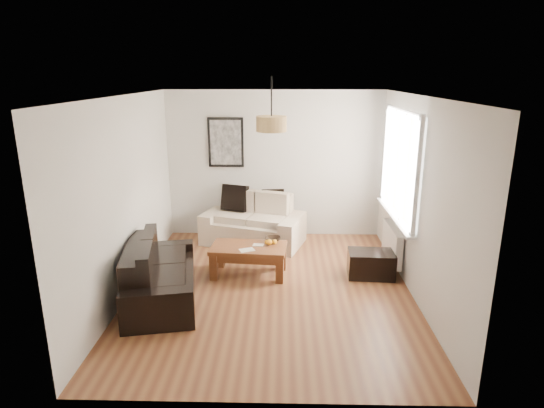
{
  "coord_description": "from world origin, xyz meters",
  "views": [
    {
      "loc": [
        0.16,
        -5.68,
        2.87
      ],
      "look_at": [
        0.0,
        0.6,
        1.05
      ],
      "focal_mm": 29.93,
      "sensor_mm": 36.0,
      "label": 1
    }
  ],
  "objects_px": {
    "sofa_leather": "(161,272)",
    "ottoman": "(371,264)",
    "coffee_table": "(249,260)",
    "loveseat_cream": "(253,220)"
  },
  "relations": [
    {
      "from": "coffee_table",
      "to": "ottoman",
      "type": "height_order",
      "value": "coffee_table"
    },
    {
      "from": "coffee_table",
      "to": "ottoman",
      "type": "distance_m",
      "value": 1.79
    },
    {
      "from": "coffee_table",
      "to": "sofa_leather",
      "type": "bearing_deg",
      "value": -144.72
    },
    {
      "from": "sofa_leather",
      "to": "ottoman",
      "type": "xyz_separation_m",
      "value": [
        2.88,
        0.76,
        -0.19
      ]
    },
    {
      "from": "sofa_leather",
      "to": "coffee_table",
      "type": "height_order",
      "value": "sofa_leather"
    },
    {
      "from": "loveseat_cream",
      "to": "coffee_table",
      "type": "height_order",
      "value": "loveseat_cream"
    },
    {
      "from": "sofa_leather",
      "to": "coffee_table",
      "type": "xyz_separation_m",
      "value": [
        1.09,
        0.77,
        -0.15
      ]
    },
    {
      "from": "sofa_leather",
      "to": "ottoman",
      "type": "bearing_deg",
      "value": -86.49
    },
    {
      "from": "loveseat_cream",
      "to": "sofa_leather",
      "type": "distance_m",
      "value": 2.34
    },
    {
      "from": "coffee_table",
      "to": "ottoman",
      "type": "relative_size",
      "value": 1.64
    }
  ]
}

